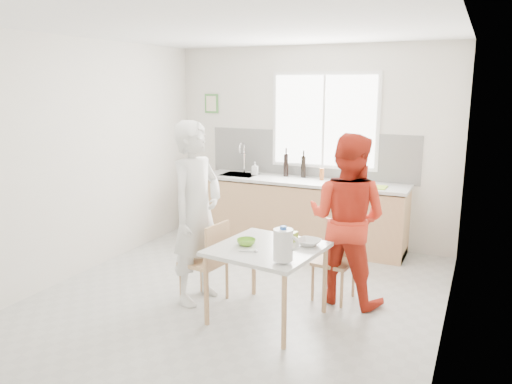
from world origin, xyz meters
TOP-DOWN VIEW (x-y plane):
  - ground at (0.00, 0.00)m, footprint 4.50×4.50m
  - room_shell at (0.00, 0.00)m, footprint 4.50×4.50m
  - window at (0.20, 2.23)m, footprint 1.50×0.06m
  - backsplash at (0.00, 2.24)m, footprint 3.00×0.02m
  - picture_frame at (-1.55, 2.23)m, footprint 0.22×0.03m
  - kitchen_counter at (-0.00, 1.95)m, footprint 2.84×0.64m
  - dining_table at (0.46, -0.29)m, footprint 1.03×1.03m
  - chair_left at (-0.22, -0.20)m, footprint 0.44×0.44m
  - chair_far at (0.91, 0.47)m, footprint 0.42×0.42m
  - person_white at (-0.36, -0.19)m, footprint 0.52×0.72m
  - person_red at (1.02, 0.43)m, footprint 0.91×0.75m
  - bowl_green at (0.26, -0.32)m, footprint 0.20×0.20m
  - bowl_white at (0.79, -0.08)m, footprint 0.25×0.25m
  - milk_jug at (0.75, -0.61)m, footprint 0.23×0.17m
  - green_box at (0.60, -0.03)m, footprint 0.11×0.11m
  - spoon at (0.35, -0.50)m, footprint 0.16×0.05m
  - cutting_board at (0.97, 1.84)m, footprint 0.35×0.25m
  - wine_bottle_a at (-0.29, 2.10)m, footprint 0.07×0.07m
  - wine_bottle_b at (-0.04, 2.12)m, footprint 0.07×0.07m
  - jar_amber at (0.25, 2.03)m, footprint 0.06×0.06m
  - soap_bottle at (-0.73, 2.00)m, footprint 0.11×0.11m

SIDE VIEW (x-z plane):
  - ground at x=0.00m, z-range 0.00..0.00m
  - kitchen_counter at x=0.00m, z-range -0.27..1.10m
  - chair_far at x=0.91m, z-range 0.04..0.84m
  - chair_left at x=-0.22m, z-range 0.04..0.89m
  - dining_table at x=0.46m, z-range 0.28..0.99m
  - spoon at x=0.35m, z-range 0.71..0.73m
  - bowl_white at x=0.79m, z-range 0.71..0.77m
  - bowl_green at x=0.26m, z-range 0.71..0.77m
  - green_box at x=0.60m, z-range 0.71..0.80m
  - person_red at x=1.02m, z-range 0.00..1.72m
  - milk_jug at x=0.75m, z-range 0.72..1.02m
  - person_white at x=-0.36m, z-range 0.00..1.84m
  - cutting_board at x=0.97m, z-range 0.92..0.93m
  - jar_amber at x=0.25m, z-range 0.92..1.08m
  - soap_bottle at x=-0.73m, z-range 0.92..1.11m
  - wine_bottle_b at x=-0.04m, z-range 0.92..1.22m
  - wine_bottle_a at x=-0.29m, z-range 0.92..1.24m
  - backsplash at x=0.00m, z-range 0.90..1.55m
  - room_shell at x=0.00m, z-range -0.61..3.89m
  - window at x=0.20m, z-range 1.05..2.35m
  - picture_frame at x=-1.55m, z-range 1.76..2.04m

